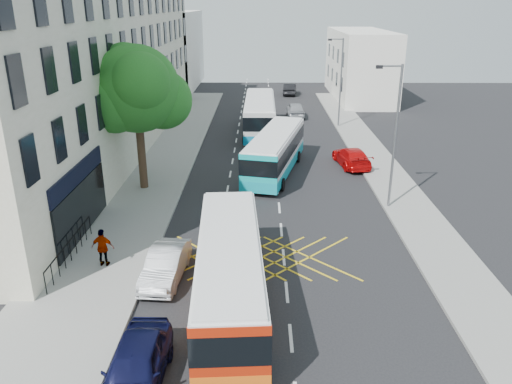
{
  "coord_description": "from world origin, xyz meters",
  "views": [
    {
      "loc": [
        -1.1,
        -14.72,
        11.18
      ],
      "look_at": [
        -1.32,
        8.79,
        2.2
      ],
      "focal_mm": 35.0,
      "sensor_mm": 36.0,
      "label": 1
    }
  ],
  "objects_px": {
    "lamp_far": "(340,78)",
    "distant_car_grey": "(261,105)",
    "bus_near": "(230,273)",
    "distant_car_silver": "(295,110)",
    "parked_car_blue": "(136,367)",
    "red_hatchback": "(352,157)",
    "bus_mid": "(275,152)",
    "lamp_near": "(394,130)",
    "pedestrian_far": "(103,248)",
    "motorbike": "(244,338)",
    "parked_car_silver": "(166,265)",
    "street_tree": "(136,90)",
    "bus_far": "(260,115)",
    "distant_car_dark": "(290,89)"
  },
  "relations": [
    {
      "from": "pedestrian_far",
      "to": "parked_car_silver",
      "type": "bearing_deg",
      "value": 167.72
    },
    {
      "from": "bus_near",
      "to": "motorbike",
      "type": "relative_size",
      "value": 5.23
    },
    {
      "from": "street_tree",
      "to": "motorbike",
      "type": "relative_size",
      "value": 4.42
    },
    {
      "from": "parked_car_blue",
      "to": "distant_car_dark",
      "type": "relative_size",
      "value": 1.0
    },
    {
      "from": "motorbike",
      "to": "red_hatchback",
      "type": "bearing_deg",
      "value": 83.62
    },
    {
      "from": "street_tree",
      "to": "distant_car_grey",
      "type": "bearing_deg",
      "value": 73.21
    },
    {
      "from": "motorbike",
      "to": "parked_car_silver",
      "type": "height_order",
      "value": "motorbike"
    },
    {
      "from": "bus_mid",
      "to": "motorbike",
      "type": "height_order",
      "value": "bus_mid"
    },
    {
      "from": "lamp_near",
      "to": "red_hatchback",
      "type": "xyz_separation_m",
      "value": [
        -0.7,
        7.97,
        -3.94
      ]
    },
    {
      "from": "lamp_near",
      "to": "distant_car_grey",
      "type": "distance_m",
      "value": 28.74
    },
    {
      "from": "bus_mid",
      "to": "parked_car_blue",
      "type": "xyz_separation_m",
      "value": [
        -4.81,
        -20.79,
        -0.77
      ]
    },
    {
      "from": "motorbike",
      "to": "red_hatchback",
      "type": "distance_m",
      "value": 22.28
    },
    {
      "from": "parked_car_blue",
      "to": "red_hatchback",
      "type": "height_order",
      "value": "parked_car_blue"
    },
    {
      "from": "lamp_far",
      "to": "distant_car_grey",
      "type": "xyz_separation_m",
      "value": [
        -7.3,
        7.51,
        -4.01
      ]
    },
    {
      "from": "distant_car_silver",
      "to": "distant_car_dark",
      "type": "distance_m",
      "value": 13.22
    },
    {
      "from": "parked_car_blue",
      "to": "pedestrian_far",
      "type": "distance_m",
      "value": 8.01
    },
    {
      "from": "motorbike",
      "to": "parked_car_blue",
      "type": "relative_size",
      "value": 0.45
    },
    {
      "from": "lamp_far",
      "to": "motorbike",
      "type": "xyz_separation_m",
      "value": [
        -7.82,
        -33.14,
        -3.78
      ]
    },
    {
      "from": "lamp_far",
      "to": "bus_far",
      "type": "bearing_deg",
      "value": -161.71
    },
    {
      "from": "lamp_far",
      "to": "distant_car_silver",
      "type": "distance_m",
      "value": 7.03
    },
    {
      "from": "bus_far",
      "to": "distant_car_silver",
      "type": "relative_size",
      "value": 2.58
    },
    {
      "from": "red_hatchback",
      "to": "pedestrian_far",
      "type": "bearing_deg",
      "value": 40.03
    },
    {
      "from": "distant_car_grey",
      "to": "bus_far",
      "type": "bearing_deg",
      "value": -92.25
    },
    {
      "from": "bus_near",
      "to": "distant_car_silver",
      "type": "xyz_separation_m",
      "value": [
        4.76,
        34.64,
        -0.78
      ]
    },
    {
      "from": "pedestrian_far",
      "to": "bus_mid",
      "type": "bearing_deg",
      "value": -116.16
    },
    {
      "from": "street_tree",
      "to": "distant_car_dark",
      "type": "relative_size",
      "value": 2.0
    },
    {
      "from": "bus_near",
      "to": "bus_far",
      "type": "height_order",
      "value": "bus_far"
    },
    {
      "from": "red_hatchback",
      "to": "distant_car_grey",
      "type": "distance_m",
      "value": 20.63
    },
    {
      "from": "bus_near",
      "to": "pedestrian_far",
      "type": "height_order",
      "value": "bus_near"
    },
    {
      "from": "bus_mid",
      "to": "parked_car_blue",
      "type": "height_order",
      "value": "bus_mid"
    },
    {
      "from": "street_tree",
      "to": "lamp_far",
      "type": "bearing_deg",
      "value": 49.19
    },
    {
      "from": "bus_far",
      "to": "motorbike",
      "type": "height_order",
      "value": "bus_far"
    },
    {
      "from": "lamp_near",
      "to": "bus_far",
      "type": "distance_m",
      "value": 19.27
    },
    {
      "from": "lamp_far",
      "to": "bus_far",
      "type": "relative_size",
      "value": 0.71
    },
    {
      "from": "street_tree",
      "to": "lamp_near",
      "type": "distance_m",
      "value": 15.1
    },
    {
      "from": "distant_car_grey",
      "to": "distant_car_silver",
      "type": "distance_m",
      "value": 4.66
    },
    {
      "from": "street_tree",
      "to": "bus_near",
      "type": "distance_m",
      "value": 15.23
    },
    {
      "from": "bus_mid",
      "to": "lamp_far",
      "type": "bearing_deg",
      "value": 78.51
    },
    {
      "from": "lamp_near",
      "to": "distant_car_silver",
      "type": "height_order",
      "value": "lamp_near"
    },
    {
      "from": "lamp_near",
      "to": "lamp_far",
      "type": "bearing_deg",
      "value": 90.0
    },
    {
      "from": "lamp_near",
      "to": "red_hatchback",
      "type": "distance_m",
      "value": 8.92
    },
    {
      "from": "street_tree",
      "to": "pedestrian_far",
      "type": "height_order",
      "value": "street_tree"
    },
    {
      "from": "lamp_near",
      "to": "parked_car_silver",
      "type": "height_order",
      "value": "lamp_near"
    },
    {
      "from": "distant_car_silver",
      "to": "distant_car_dark",
      "type": "xyz_separation_m",
      "value": [
        0.13,
        13.22,
        -0.02
      ]
    },
    {
      "from": "bus_mid",
      "to": "distant_car_grey",
      "type": "xyz_separation_m",
      "value": [
        -1.01,
        21.16,
        -0.91
      ]
    },
    {
      "from": "distant_car_silver",
      "to": "pedestrian_far",
      "type": "xyz_separation_m",
      "value": [
        -10.56,
        -31.65,
        0.28
      ]
    },
    {
      "from": "bus_near",
      "to": "distant_car_silver",
      "type": "relative_size",
      "value": 2.38
    },
    {
      "from": "lamp_near",
      "to": "bus_near",
      "type": "relative_size",
      "value": 0.77
    },
    {
      "from": "bus_far",
      "to": "motorbike",
      "type": "xyz_separation_m",
      "value": [
        -0.44,
        -30.71,
        -0.83
      ]
    },
    {
      "from": "parked_car_silver",
      "to": "distant_car_silver",
      "type": "bearing_deg",
      "value": 81.07
    }
  ]
}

